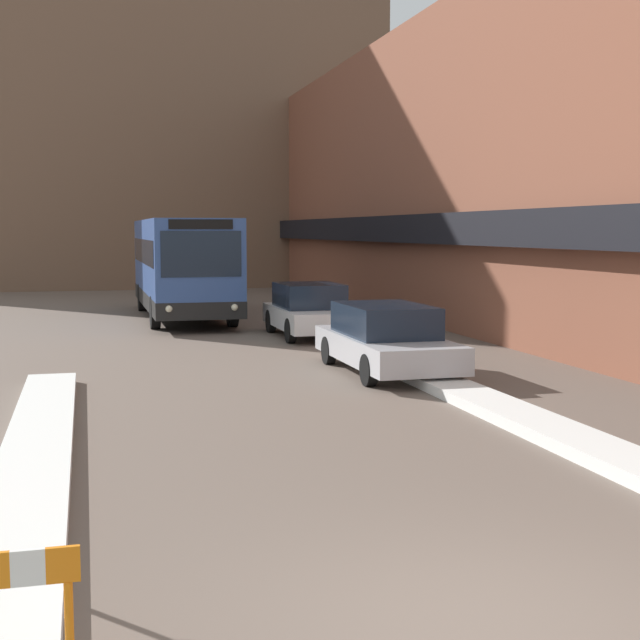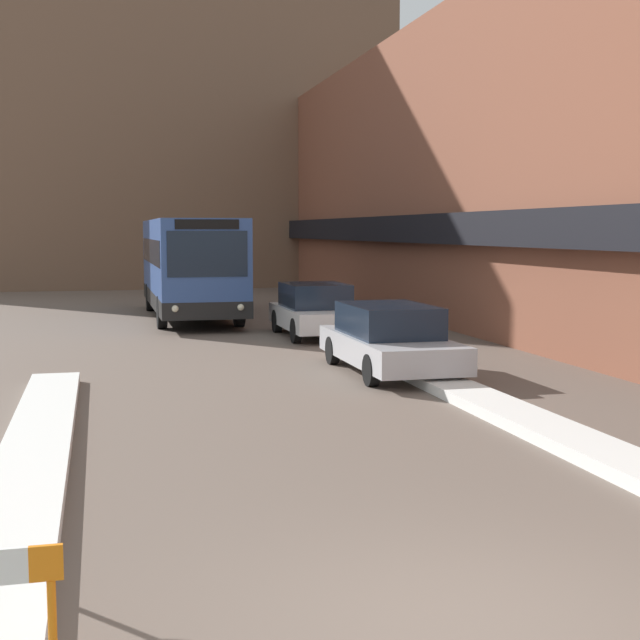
% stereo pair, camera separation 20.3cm
% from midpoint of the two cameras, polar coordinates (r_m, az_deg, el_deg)
% --- Properties ---
extents(ground_plane, '(160.00, 160.00, 0.00)m').
position_cam_midpoint_polar(ground_plane, '(7.25, 10.91, -18.79)').
color(ground_plane, '#66564C').
extents(building_row_right, '(5.50, 60.00, 9.85)m').
position_cam_midpoint_polar(building_row_right, '(32.64, 9.27, 9.04)').
color(building_row_right, brown).
rests_on(building_row_right, ground_plane).
extents(building_backdrop_far, '(26.00, 8.00, 19.95)m').
position_cam_midpoint_polar(building_backdrop_far, '(50.37, -10.92, 13.62)').
color(building_backdrop_far, brown).
rests_on(building_backdrop_far, ground_plane).
extents(snow_bank_left, '(0.90, 16.01, 0.19)m').
position_cam_midpoint_polar(snow_bank_left, '(10.57, -17.92, -10.48)').
color(snow_bank_left, silver).
rests_on(snow_bank_left, ground_plane).
extents(snow_bank_right, '(0.90, 17.72, 0.19)m').
position_cam_midpoint_polar(snow_bank_right, '(13.74, 14.37, -6.63)').
color(snow_bank_right, silver).
rests_on(snow_bank_right, ground_plane).
extents(city_bus, '(2.66, 10.30, 3.35)m').
position_cam_midpoint_polar(city_bus, '(30.77, -8.13, 3.47)').
color(city_bus, '#335193').
rests_on(city_bus, ground_plane).
extents(parked_car_front, '(1.92, 4.73, 1.44)m').
position_cam_midpoint_polar(parked_car_front, '(18.87, 4.77, -1.20)').
color(parked_car_front, '#B7B7BC').
rests_on(parked_car_front, ground_plane).
extents(parked_car_middle, '(1.92, 4.20, 1.50)m').
position_cam_midpoint_polar(parked_car_middle, '(25.20, -0.07, 0.64)').
color(parked_car_middle, silver).
rests_on(parked_car_middle, ground_plane).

